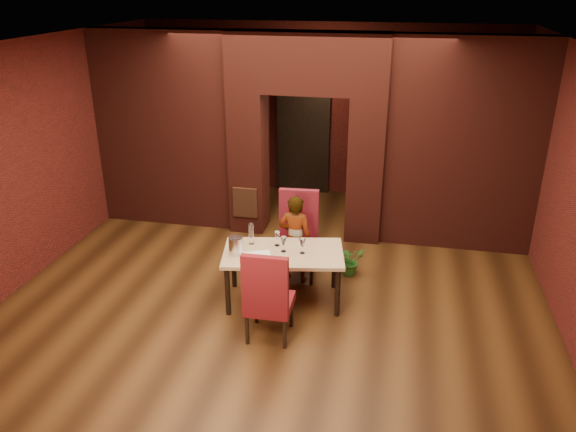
% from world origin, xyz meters
% --- Properties ---
extents(floor, '(8.00, 8.00, 0.00)m').
position_xyz_m(floor, '(0.00, 0.00, 0.00)').
color(floor, '#4A2A12').
rests_on(floor, ground).
extents(ceiling, '(7.00, 8.00, 0.04)m').
position_xyz_m(ceiling, '(0.00, 0.00, 3.20)').
color(ceiling, silver).
rests_on(ceiling, ground).
extents(wall_back, '(7.00, 0.04, 3.20)m').
position_xyz_m(wall_back, '(0.00, 4.00, 1.60)').
color(wall_back, maroon).
rests_on(wall_back, ground).
extents(wall_front, '(7.00, 0.04, 3.20)m').
position_xyz_m(wall_front, '(0.00, -4.00, 1.60)').
color(wall_front, maroon).
rests_on(wall_front, ground).
extents(wall_left, '(0.04, 8.00, 3.20)m').
position_xyz_m(wall_left, '(-3.50, 0.00, 1.60)').
color(wall_left, maroon).
rests_on(wall_left, ground).
extents(pillar_left, '(0.55, 0.55, 2.30)m').
position_xyz_m(pillar_left, '(-0.95, 2.00, 1.15)').
color(pillar_left, maroon).
rests_on(pillar_left, ground).
extents(pillar_right, '(0.55, 0.55, 2.30)m').
position_xyz_m(pillar_right, '(0.95, 2.00, 1.15)').
color(pillar_right, maroon).
rests_on(pillar_right, ground).
extents(lintel, '(2.45, 0.55, 0.90)m').
position_xyz_m(lintel, '(0.00, 2.00, 2.75)').
color(lintel, maroon).
rests_on(lintel, ground).
extents(wing_wall_left, '(2.28, 0.35, 3.20)m').
position_xyz_m(wing_wall_left, '(-2.36, 2.00, 1.60)').
color(wing_wall_left, maroon).
rests_on(wing_wall_left, ground).
extents(wing_wall_right, '(2.28, 0.35, 3.20)m').
position_xyz_m(wing_wall_right, '(2.36, 2.00, 1.60)').
color(wing_wall_right, maroon).
rests_on(wing_wall_right, ground).
extents(vent_panel, '(0.40, 0.03, 0.50)m').
position_xyz_m(vent_panel, '(-0.95, 1.71, 0.55)').
color(vent_panel, brown).
rests_on(vent_panel, ground).
extents(rear_door, '(0.90, 0.08, 2.10)m').
position_xyz_m(rear_door, '(-0.40, 3.94, 1.05)').
color(rear_door, black).
rests_on(rear_door, ground).
extents(rear_door_frame, '(1.02, 0.04, 2.22)m').
position_xyz_m(rear_door_frame, '(-0.40, 3.90, 1.05)').
color(rear_door_frame, black).
rests_on(rear_door_frame, ground).
extents(dining_table, '(1.65, 1.12, 0.71)m').
position_xyz_m(dining_table, '(0.10, -0.21, 0.36)').
color(dining_table, tan).
rests_on(dining_table, ground).
extents(chair_far, '(0.59, 0.59, 1.22)m').
position_xyz_m(chair_far, '(0.14, 0.48, 0.61)').
color(chair_far, maroon).
rests_on(chair_far, ground).
extents(chair_near, '(0.53, 0.53, 1.15)m').
position_xyz_m(chair_near, '(0.11, -1.00, 0.58)').
color(chair_near, maroon).
rests_on(chair_near, ground).
extents(person_seated, '(0.48, 0.34, 1.26)m').
position_xyz_m(person_seated, '(0.14, 0.36, 0.63)').
color(person_seated, white).
rests_on(person_seated, ground).
extents(wine_glass_a, '(0.08, 0.08, 0.19)m').
position_xyz_m(wine_glass_a, '(-0.01, -0.05, 0.81)').
color(wine_glass_a, white).
rests_on(wine_glass_a, dining_table).
extents(wine_glass_b, '(0.08, 0.08, 0.20)m').
position_xyz_m(wine_glass_b, '(0.11, -0.19, 0.81)').
color(wine_glass_b, silver).
rests_on(wine_glass_b, dining_table).
extents(wine_glass_c, '(0.08, 0.08, 0.20)m').
position_xyz_m(wine_glass_c, '(0.35, -0.19, 0.81)').
color(wine_glass_c, white).
rests_on(wine_glass_c, dining_table).
extents(tasting_sheet, '(0.40, 0.35, 0.00)m').
position_xyz_m(tasting_sheet, '(-0.19, -0.37, 0.71)').
color(tasting_sheet, white).
rests_on(tasting_sheet, dining_table).
extents(wine_bucket, '(0.18, 0.18, 0.22)m').
position_xyz_m(wine_bucket, '(-0.47, -0.38, 0.82)').
color(wine_bucket, silver).
rests_on(wine_bucket, dining_table).
extents(water_bottle, '(0.07, 0.07, 0.29)m').
position_xyz_m(water_bottle, '(-0.36, -0.06, 0.86)').
color(water_bottle, white).
rests_on(water_bottle, dining_table).
extents(potted_plant, '(0.50, 0.49, 0.42)m').
position_xyz_m(potted_plant, '(0.88, 0.69, 0.21)').
color(potted_plant, '#26611D').
rests_on(potted_plant, ground).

